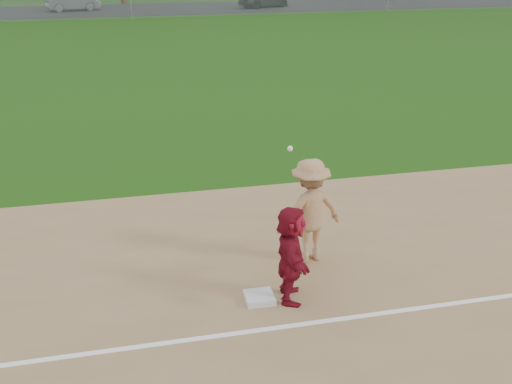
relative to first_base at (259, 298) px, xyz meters
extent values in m
plane|color=#1B460D|center=(0.30, -0.03, -0.07)|extent=(160.00, 160.00, 0.00)
cube|color=white|center=(0.30, -0.83, -0.05)|extent=(60.00, 0.10, 0.01)
cube|color=black|center=(0.30, 45.97, -0.07)|extent=(120.00, 10.00, 0.01)
cube|color=silver|center=(0.00, 0.00, 0.00)|extent=(0.47, 0.47, 0.10)
imported|color=maroon|center=(0.50, -0.05, 0.75)|extent=(0.78, 1.55, 1.60)
imported|color=#505257|center=(-3.94, 46.17, 0.62)|extent=(4.35, 2.36, 1.36)
imported|color=#959598|center=(1.21, 1.19, 0.90)|extent=(1.34, 0.92, 1.90)
sphere|color=white|center=(0.70, 0.78, 2.21)|extent=(0.09, 0.09, 0.09)
plane|color=#999EA0|center=(0.30, 39.97, 0.93)|extent=(110.00, 0.00, 110.00)
cylinder|color=gray|center=(0.30, 39.97, 0.93)|extent=(0.08, 0.08, 2.00)
camera|label=1|loc=(-2.15, -8.67, 5.38)|focal=45.00mm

